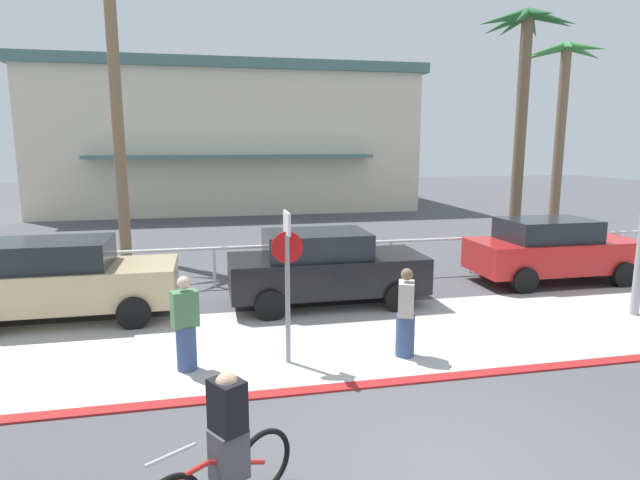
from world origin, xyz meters
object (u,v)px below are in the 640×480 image
at_px(pedestrian_0, 406,317).
at_px(cyclist_red_0, 225,448).
at_px(stop_sign_bike_lane, 287,266).
at_px(palm_tree_1, 113,22).
at_px(car_tan_1, 63,279).
at_px(car_red_3, 552,250).
at_px(palm_tree_2, 524,74).
at_px(car_black_2, 324,267).
at_px(pedestrian_1, 186,328).
at_px(palm_tree_3, 562,99).

bearing_deg(pedestrian_0, cyclist_red_0, -133.31).
relative_size(stop_sign_bike_lane, palm_tree_1, 0.26).
relative_size(car_tan_1, car_red_3, 1.00).
height_order(palm_tree_2, pedestrian_0, palm_tree_2).
bearing_deg(car_black_2, car_red_3, 6.35).
height_order(palm_tree_2, cyclist_red_0, palm_tree_2).
xyz_separation_m(palm_tree_1, car_red_3, (11.45, -5.67, -6.36)).
bearing_deg(stop_sign_bike_lane, pedestrian_1, 177.89).
relative_size(palm_tree_1, car_tan_1, 2.20).
bearing_deg(pedestrian_1, pedestrian_0, -3.10).
xyz_separation_m(palm_tree_1, car_tan_1, (-0.40, -6.32, -6.36)).
bearing_deg(palm_tree_2, car_black_2, -150.76).
xyz_separation_m(car_tan_1, car_red_3, (11.85, 0.65, 0.00)).
height_order(car_black_2, cyclist_red_0, car_black_2).
bearing_deg(car_red_3, palm_tree_3, 54.67).
bearing_deg(palm_tree_2, palm_tree_1, 169.50).
relative_size(palm_tree_2, cyclist_red_0, 4.93).
bearing_deg(palm_tree_1, car_tan_1, -93.61).
distance_m(stop_sign_bike_lane, car_tan_1, 5.35).
bearing_deg(cyclist_red_0, car_black_2, 69.55).
distance_m(palm_tree_1, car_tan_1, 8.97).
bearing_deg(pedestrian_1, car_black_2, 46.20).
distance_m(palm_tree_2, car_black_2, 9.68).
bearing_deg(car_tan_1, palm_tree_2, 17.44).
bearing_deg(car_tan_1, palm_tree_3, 20.76).
bearing_deg(car_tan_1, palm_tree_1, 86.39).
relative_size(stop_sign_bike_lane, palm_tree_2, 0.33).
bearing_deg(pedestrian_1, palm_tree_3, 34.81).
bearing_deg(car_red_3, car_tan_1, -176.86).
distance_m(car_tan_1, pedestrian_1, 4.06).
bearing_deg(cyclist_red_0, pedestrian_1, 97.76).
xyz_separation_m(stop_sign_bike_lane, pedestrian_0, (2.01, -0.14, -0.96)).
distance_m(palm_tree_1, palm_tree_3, 15.31).
relative_size(palm_tree_3, car_black_2, 1.63).
bearing_deg(stop_sign_bike_lane, palm_tree_2, 40.06).
height_order(pedestrian_0, pedestrian_1, pedestrian_1).
bearing_deg(palm_tree_3, stop_sign_bike_lane, -141.29).
height_order(stop_sign_bike_lane, pedestrian_1, stop_sign_bike_lane).
relative_size(car_red_3, cyclist_red_0, 2.81).
distance_m(palm_tree_2, car_tan_1, 14.28).
xyz_separation_m(stop_sign_bike_lane, cyclist_red_0, (-1.16, -3.50, -0.98)).
xyz_separation_m(stop_sign_bike_lane, palm_tree_3, (11.37, 9.11, 3.53)).
xyz_separation_m(cyclist_red_0, pedestrian_1, (-0.49, 3.56, 0.02)).
height_order(car_black_2, pedestrian_0, car_black_2).
xyz_separation_m(car_black_2, pedestrian_0, (0.69, -3.29, -0.16)).
bearing_deg(car_tan_1, cyclist_red_0, -65.65).
bearing_deg(car_black_2, palm_tree_3, 30.65).
bearing_deg(cyclist_red_0, palm_tree_1, 101.45).
relative_size(stop_sign_bike_lane, car_tan_1, 0.58).
height_order(car_red_3, pedestrian_1, car_red_3).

